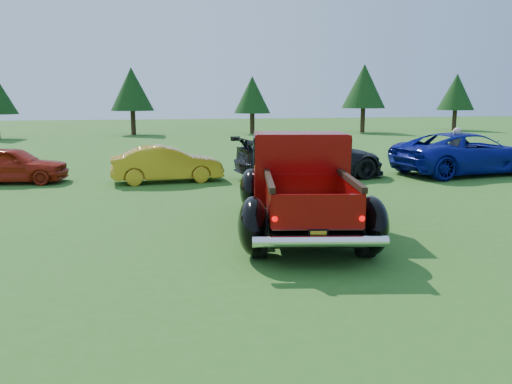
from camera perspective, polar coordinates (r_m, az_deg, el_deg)
ground at (r=8.86m, az=3.10°, el=-7.03°), size 120.00×120.00×0.00m
tree_mid_left at (r=39.13m, az=-14.01°, el=11.33°), size 3.20×3.20×5.00m
tree_mid_right at (r=39.01m, az=-0.44°, el=11.04°), size 2.82×2.82×4.40m
tree_east at (r=41.42m, az=12.24°, el=11.72°), size 3.46×3.46×5.40m
tree_far_east at (r=46.74m, az=21.92°, el=10.55°), size 3.07×3.07×4.80m
pickup_truck at (r=10.58m, az=4.98°, el=1.11°), size 3.38×5.65×1.99m
show_car_red at (r=17.91m, az=-26.17°, el=2.81°), size 3.64×1.92×1.18m
show_car_yellow at (r=16.55m, az=-10.15°, el=3.18°), size 3.64×1.45×1.18m
show_car_grey at (r=17.12m, az=6.22°, el=4.07°), size 5.39×2.70×1.50m
show_car_blue at (r=19.53m, az=22.93°, el=4.10°), size 5.64×3.09×1.50m
spectator at (r=19.02m, az=21.75°, el=4.31°), size 0.67×0.50×1.69m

